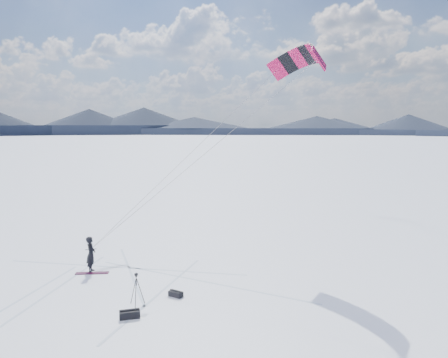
{
  "coord_description": "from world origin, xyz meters",
  "views": [
    {
      "loc": [
        3.38,
        -18.32,
        7.29
      ],
      "look_at": [
        6.15,
        4.69,
        4.42
      ],
      "focal_mm": 35.0,
      "sensor_mm": 36.0,
      "label": 1
    }
  ],
  "objects": [
    {
      "name": "tripod",
      "position": [
        1.89,
        -1.01,
        0.86
      ],
      "size": [
        0.61,
        0.57,
        1.34
      ],
      "rotation": [
        0.0,
        0.0,
        0.39
      ],
      "color": "black",
      "rests_on": "ground"
    },
    {
      "name": "gear_bag_a",
      "position": [
        1.71,
        -2.2,
        0.15
      ],
      "size": [
        0.81,
        0.48,
        0.34
      ],
      "rotation": [
        0.0,
        0.0,
        0.16
      ],
      "color": "black",
      "rests_on": "ground"
    },
    {
      "name": "snowkiter",
      "position": [
        -0.68,
        3.4,
        0.0
      ],
      "size": [
        0.43,
        0.66,
        1.8
      ],
      "primitive_type": "imported",
      "rotation": [
        0.0,
        0.0,
        1.57
      ],
      "color": "black",
      "rests_on": "ground"
    },
    {
      "name": "ground",
      "position": [
        0.0,
        0.0,
        0.0
      ],
      "size": [
        1800.0,
        1800.0,
        0.0
      ],
      "primitive_type": "plane",
      "color": "white"
    },
    {
      "name": "horizon_hills",
      "position": [
        -0.0,
        0.0,
        3.44
      ],
      "size": [
        704.0,
        704.42,
        8.53
      ],
      "color": "#1B2036",
      "rests_on": "ground"
    },
    {
      "name": "power_kite",
      "position": [
        10.59,
        5.9,
        10.85
      ],
      "size": [
        12.5,
        5.4,
        10.56
      ],
      "color": "#B70F47",
      "rests_on": "ground"
    },
    {
      "name": "gear_bag_b",
      "position": [
        3.47,
        -0.3,
        0.12
      ],
      "size": [
        0.66,
        0.61,
        0.28
      ],
      "rotation": [
        0.0,
        0.0,
        -0.68
      ],
      "color": "black",
      "rests_on": "ground"
    },
    {
      "name": "snow_tracks",
      "position": [
        -0.65,
        -0.35,
        0.0
      ],
      "size": [
        14.76,
        10.25,
        0.01
      ],
      "color": "#A5B5D1",
      "rests_on": "ground"
    },
    {
      "name": "snowboard",
      "position": [
        -0.6,
        3.13,
        0.02
      ],
      "size": [
        1.62,
        0.36,
        0.04
      ],
      "primitive_type": "cube",
      "rotation": [
        0.0,
        0.0,
        -0.03
      ],
      "color": "maroon",
      "rests_on": "ground"
    }
  ]
}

